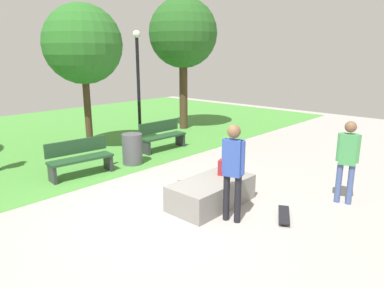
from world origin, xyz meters
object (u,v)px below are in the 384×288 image
park_bench_by_oak (80,157)px  tree_broad_elm (83,45)px  skater_watching (233,165)px  skateboard_spare (194,182)px  trash_bin (132,149)px  tree_young_birch (183,34)px  skater_performing_trick (347,156)px  lamp_post (138,72)px  concrete_ledge (211,192)px  backpack_on_ledge (225,168)px  park_bench_near_lamppost (162,135)px  skateboard_by_ledge (284,215)px

park_bench_by_oak → tree_broad_elm: size_ratio=0.37×
tree_broad_elm → skater_watching: bearing=-98.9°
skater_watching → skateboard_spare: bearing=62.6°
park_bench_by_oak → skater_watching: bearing=-82.8°
skater_watching → trash_bin: skater_watching is taller
skater_watching → tree_young_birch: bearing=49.8°
skater_performing_trick → lamp_post: (1.27, 8.10, 1.35)m
concrete_ledge → skater_watching: bearing=-113.1°
skater_watching → skater_performing_trick: bearing=-28.7°
skateboard_spare → park_bench_by_oak: size_ratio=0.44×
skater_performing_trick → trash_bin: bearing=103.1°
park_bench_by_oak → trash_bin: 1.52m
backpack_on_ledge → park_bench_by_oak: (-1.31, 3.58, -0.20)m
skater_performing_trick → trash_bin: 5.52m
skateboard_spare → skater_performing_trick: bearing=-66.1°
concrete_ledge → backpack_on_ledge: backpack_on_ledge is taller
backpack_on_ledge → skater_watching: skater_watching is taller
backpack_on_ledge → concrete_ledge: bearing=-112.1°
concrete_ledge → lamp_post: lamp_post is taller
park_bench_near_lamppost → tree_broad_elm: tree_broad_elm is taller
concrete_ledge → skateboard_spare: (0.59, 1.00, -0.20)m
skateboard_by_ledge → park_bench_by_oak: bearing=104.6°
backpack_on_ledge → park_bench_near_lamppost: 4.33m
concrete_ledge → tree_young_birch: bearing=48.1°
skater_performing_trick → skater_watching: skater_watching is taller
skateboard_spare → lamp_post: 6.19m
park_bench_near_lamppost → concrete_ledge: bearing=-120.0°
tree_broad_elm → trash_bin: 3.61m
park_bench_near_lamppost → tree_broad_elm: size_ratio=0.36×
backpack_on_ledge → skater_watching: (-0.76, -0.74, 0.39)m
tree_young_birch → trash_bin: bearing=-152.4°
concrete_ledge → skateboard_spare: bearing=59.6°
park_bench_by_oak → trash_bin: park_bench_by_oak is taller
skateboard_spare → tree_broad_elm: 5.62m
skateboard_by_ledge → tree_young_birch: tree_young_birch is taller
skater_watching → tree_broad_elm: 6.80m
skateboard_by_ledge → tree_young_birch: bearing=56.5°
skater_performing_trick → tree_broad_elm: size_ratio=0.38×
park_bench_near_lamppost → backpack_on_ledge: bearing=-114.8°
park_bench_near_lamppost → trash_bin: (-1.61, -0.52, -0.05)m
skateboard_spare → lamp_post: size_ratio=0.19×
concrete_ledge → skater_watching: (-0.32, -0.74, 0.81)m
backpack_on_ledge → lamp_post: size_ratio=0.08×
backpack_on_ledge → skateboard_by_ledge: (-0.01, -1.40, -0.62)m
skater_performing_trick → lamp_post: size_ratio=0.45×
tree_young_birch → park_bench_by_oak: bearing=-160.1°
park_bench_by_oak → park_bench_near_lamppost: (3.12, 0.34, 0.00)m
lamp_post → trash_bin: 4.20m
concrete_ledge → backpack_on_ledge: (0.45, -0.00, 0.42)m
skateboard_by_ledge → park_bench_by_oak: (-1.30, 4.98, 0.42)m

